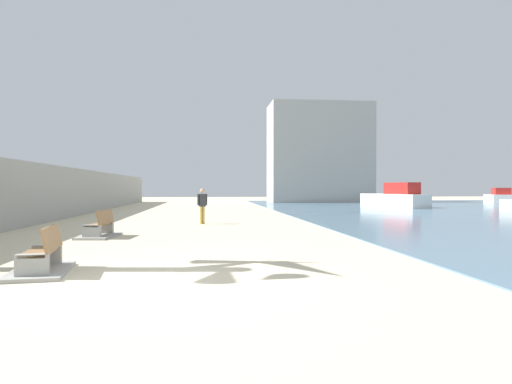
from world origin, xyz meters
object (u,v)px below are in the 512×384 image
Objects in this scene: person_walking at (202,203)px; boat_far_left at (500,197)px; bench_near at (42,262)px; boat_distant at (395,198)px; bench_far at (100,231)px.

person_walking is 40.53m from boat_far_left.
boat_far_left is at bearing 37.76° from person_walking.
bench_near is at bearing -133.21° from boat_far_left.
bench_far is at bearing -131.95° from boat_distant.
person_walking reaches higher than bench_near.
bench_far is (-0.40, 7.03, 0.00)m from bench_near.
bench_near is 13.11m from person_walking.
bench_near and bench_far have the same top height.
boat_far_left is at bearing 40.54° from bench_far.
bench_near is 7.04m from bench_far.
bench_near is at bearing -86.74° from bench_far.
bench_near is 1.01× the size of bench_far.
bench_far is 0.28× the size of boat_distant.
bench_near is 0.28× the size of boat_distant.
boat_distant reaches higher than bench_near.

